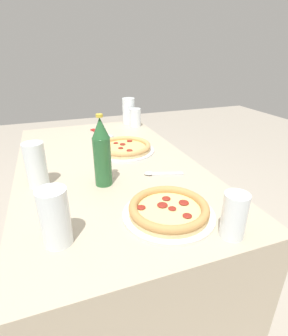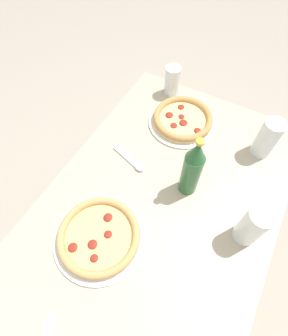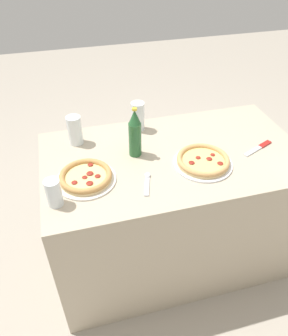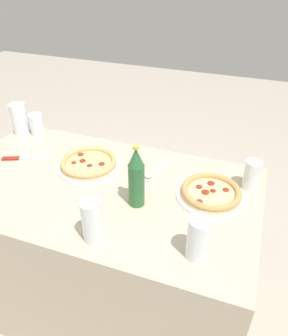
# 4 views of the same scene
# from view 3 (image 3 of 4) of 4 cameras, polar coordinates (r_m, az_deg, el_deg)

# --- Properties ---
(ground_plane) EXTENTS (8.00, 8.00, 0.00)m
(ground_plane) POSITION_cam_3_polar(r_m,az_deg,el_deg) (2.17, 4.07, -14.33)
(ground_plane) COLOR #A89E8E
(table) EXTENTS (1.29, 0.72, 0.78)m
(table) POSITION_cam_3_polar(r_m,az_deg,el_deg) (1.87, 4.60, -7.19)
(table) COLOR #B7A88E
(table) RESTS_ON ground_plane
(pizza_pepperoni) EXTENTS (0.28, 0.28, 0.04)m
(pizza_pepperoni) POSITION_cam_3_polar(r_m,az_deg,el_deg) (1.56, 10.24, 1.23)
(pizza_pepperoni) COLOR silver
(pizza_pepperoni) RESTS_ON table
(pizza_salami) EXTENTS (0.27, 0.27, 0.04)m
(pizza_salami) POSITION_cam_3_polar(r_m,az_deg,el_deg) (1.47, -10.10, -1.54)
(pizza_salami) COLOR silver
(pizza_salami) RESTS_ON table
(glass_iced_tea) EXTENTS (0.07, 0.07, 0.16)m
(glass_iced_tea) POSITION_cam_3_polar(r_m,az_deg,el_deg) (1.76, -1.08, 8.82)
(glass_iced_tea) COLOR white
(glass_iced_tea) RESTS_ON table
(glass_red_wine) EXTENTS (0.06, 0.06, 0.12)m
(glass_red_wine) POSITION_cam_3_polar(r_m,az_deg,el_deg) (1.36, -15.41, -4.31)
(glass_red_wine) COLOR white
(glass_red_wine) RESTS_ON table
(glass_mango_juice) EXTENTS (0.07, 0.07, 0.15)m
(glass_mango_juice) POSITION_cam_3_polar(r_m,az_deg,el_deg) (1.69, -11.92, 6.20)
(glass_mango_juice) COLOR white
(glass_mango_juice) RESTS_ON table
(beer_bottle) EXTENTS (0.06, 0.06, 0.25)m
(beer_bottle) POSITION_cam_3_polar(r_m,az_deg,el_deg) (1.54, -1.59, 6.04)
(beer_bottle) COLOR #286033
(beer_bottle) RESTS_ON table
(knife) EXTENTS (0.19, 0.10, 0.01)m
(knife) POSITION_cam_3_polar(r_m,az_deg,el_deg) (1.75, 19.37, 3.36)
(knife) COLOR maroon
(knife) RESTS_ON table
(spoon) EXTENTS (0.07, 0.15, 0.01)m
(spoon) POSITION_cam_3_polar(r_m,az_deg,el_deg) (1.45, 0.56, -2.25)
(spoon) COLOR silver
(spoon) RESTS_ON table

